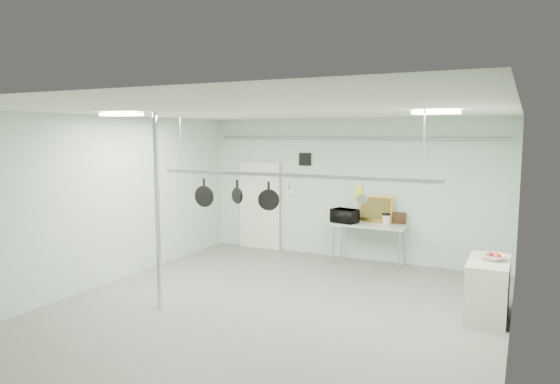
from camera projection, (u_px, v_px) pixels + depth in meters
The scene contains 25 objects.
floor at pixel (268, 313), 8.00m from camera, with size 8.00×8.00×0.00m, color gray.
ceiling at pixel (268, 112), 7.62m from camera, with size 7.00×8.00×0.02m, color silver.
back_wall at pixel (349, 189), 11.36m from camera, with size 7.00×0.02×3.20m, color #ACCEBC.
right_wall at pixel (513, 234), 6.27m from camera, with size 0.02×8.00×3.20m, color #ACCEBC.
door at pixel (260, 206), 12.40m from camera, with size 1.10×0.10×2.20m, color silver.
wall_vent at pixel (305, 159), 11.75m from camera, with size 0.30×0.04×0.30m, color black.
conduit_pipe at pixel (349, 138), 11.14m from camera, with size 0.07×0.07×6.60m, color gray.
chrome_pole at pixel (157, 212), 8.03m from camera, with size 0.08×0.08×3.20m, color silver.
prep_table at pixel (370, 227), 10.84m from camera, with size 1.60×0.70×0.91m.
side_cabinet at pixel (488, 288), 7.80m from camera, with size 0.60×1.20×0.90m, color beige.
pot_rack at pixel (288, 173), 7.92m from camera, with size 4.80×0.06×1.00m.
light_panel_left at pixel (121, 114), 7.89m from camera, with size 0.65×0.30×0.05m, color white.
light_panel_right at pixel (436, 112), 7.10m from camera, with size 0.65×0.30×0.05m, color white.
microwave at pixel (345, 216), 10.94m from camera, with size 0.55×0.37×0.30m, color black.
coffee_canister at pixel (386, 220), 10.62m from camera, with size 0.16×0.16×0.22m, color silver.
painting_large at pixel (376, 209), 11.04m from camera, with size 0.78×0.05×0.58m, color gold.
painting_small at pixel (399, 218), 10.83m from camera, with size 0.30×0.04×0.25m, color #301D11.
fruit_bowl at pixel (493, 257), 7.76m from camera, with size 0.37×0.37×0.09m, color silver.
skillet_left at pixel (204, 192), 8.68m from camera, with size 0.37×0.06×0.49m, color black, non-canonical shape.
skillet_mid at pixel (237, 191), 8.37m from camera, with size 0.27×0.06×0.38m, color black, non-canonical shape.
skillet_right at pixel (269, 196), 8.11m from camera, with size 0.34×0.06×0.49m, color black, non-canonical shape.
whisk at pixel (289, 192), 7.94m from camera, with size 0.16×0.16×0.32m, color silver, non-canonical shape.
grater at pixel (359, 194), 7.43m from camera, with size 0.10×0.02×0.25m, color gold, non-canonical shape.
saucepan at pixel (362, 195), 7.41m from camera, with size 0.14×0.09×0.26m, color #A4A4A8, non-canonical shape.
fruit_cluster at pixel (493, 255), 7.75m from camera, with size 0.24×0.24×0.09m, color #B11015, non-canonical shape.
Camera 1 is at (3.60, -6.83, 2.87)m, focal length 32.00 mm.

